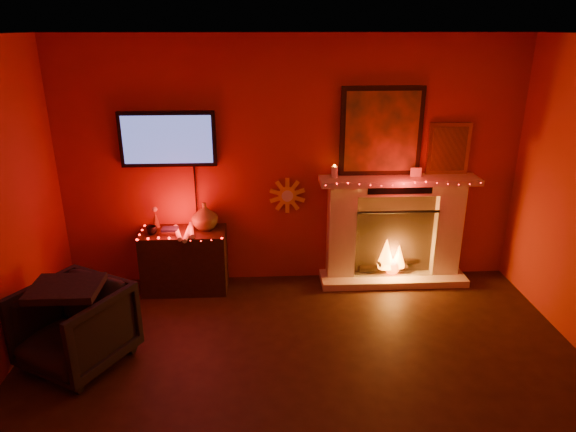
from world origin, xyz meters
The scene contains 6 objects.
room centered at (0.00, 0.00, 1.35)m, with size 5.00×5.00×5.00m.
fireplace centered at (1.14, 2.39, 0.72)m, with size 1.72×0.40×2.18m.
tv centered at (-1.30, 2.45, 1.65)m, with size 1.00×0.07×1.24m.
sunburst_clock centered at (-0.05, 2.48, 1.00)m, with size 0.40×0.03×0.40m.
console_table centered at (-1.17, 2.26, 0.39)m, with size 0.90×0.55×0.98m.
armchair centered at (-1.94, 0.95, 0.36)m, with size 0.77×0.80×0.72m, color black.
Camera 1 is at (-0.33, -2.89, 2.76)m, focal length 32.00 mm.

